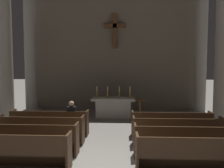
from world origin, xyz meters
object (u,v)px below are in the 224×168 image
(column_left_third, at_px, (30,50))
(pew_right_row_4, at_px, (171,124))
(candlestick_inner_left, at_px, (108,94))
(lone_worshipper, at_px, (72,117))
(pew_right_row_1, at_px, (196,154))
(candlestick_outer_right, at_px, (130,94))
(pew_left_row_1, at_px, (13,151))
(pew_left_row_2, at_px, (29,139))
(column_left_second, at_px, (5,46))
(candlestick_inner_right, at_px, (119,94))
(column_right_third, at_px, (201,50))
(altar, at_px, (113,107))
(candlestick_outer_left, at_px, (97,94))
(pew_left_row_4, at_px, (50,122))
(column_right_second, at_px, (223,45))
(lectern, at_px, (140,112))
(pew_right_row_2, at_px, (185,141))
(pew_left_row_3, at_px, (41,130))
(pew_right_row_3, at_px, (177,131))

(column_left_third, bearing_deg, pew_right_row_4, -29.46)
(candlestick_inner_left, relative_size, lone_worshipper, 0.45)
(pew_right_row_1, bearing_deg, candlestick_outer_right, 103.36)
(pew_left_row_1, height_order, pew_left_row_2, same)
(pew_left_row_1, distance_m, column_left_second, 5.59)
(candlestick_inner_right, distance_m, candlestick_outer_right, 0.55)
(pew_left_row_2, xyz_separation_m, candlestick_inner_left, (2.00, 5.12, 0.72))
(column_right_third, bearing_deg, candlestick_inner_right, -170.29)
(pew_right_row_4, bearing_deg, column_left_third, 150.54)
(pew_left_row_1, relative_size, pew_right_row_1, 1.00)
(altar, bearing_deg, candlestick_outer_right, 0.00)
(candlestick_inner_right, bearing_deg, candlestick_outer_left, 180.00)
(pew_right_row_4, distance_m, column_right_third, 5.42)
(pew_left_row_4, height_order, column_right_second, column_right_second)
(column_right_second, relative_size, lectern, 6.21)
(pew_left_row_4, bearing_deg, altar, 53.91)
(altar, bearing_deg, column_left_second, -156.57)
(pew_left_row_2, bearing_deg, pew_left_row_1, -90.00)
(altar, bearing_deg, pew_right_row_2, -65.81)
(pew_right_row_4, distance_m, lone_worshipper, 3.74)
(column_right_second, bearing_deg, pew_right_row_1, -119.01)
(column_right_second, xyz_separation_m, lectern, (-3.29, 0.78, -2.95))
(column_left_third, bearing_deg, column_left_second, -90.00)
(pew_right_row_2, xyz_separation_m, column_left_third, (-6.88, 5.85, 3.02))
(column_left_third, bearing_deg, candlestick_inner_right, -8.54)
(pew_left_row_3, height_order, candlestick_outer_left, candlestick_outer_left)
(candlestick_inner_left, bearing_deg, pew_right_row_4, -50.51)
(pew_right_row_1, bearing_deg, column_left_second, 149.11)
(pew_left_row_2, distance_m, altar, 5.61)
(pew_right_row_4, bearing_deg, column_right_second, 27.11)
(column_left_second, bearing_deg, candlestick_outer_left, 28.02)
(pew_left_row_3, height_order, pew_left_row_4, same)
(pew_right_row_1, distance_m, column_left_second, 8.56)
(pew_left_row_3, xyz_separation_m, candlestick_outer_left, (1.45, 4.14, 0.72))
(pew_left_row_2, distance_m, pew_left_row_4, 1.96)
(lone_worshipper, bearing_deg, candlestick_outer_left, 79.32)
(pew_left_row_1, height_order, candlestick_inner_left, candlestick_inner_left)
(pew_right_row_4, xyz_separation_m, lone_worshipper, (-3.74, 0.04, 0.22))
(column_right_second, bearing_deg, pew_right_row_4, -152.89)
(altar, xyz_separation_m, candlestick_inner_right, (0.30, 0.00, 0.66))
(candlestick_inner_left, xyz_separation_m, lone_worshipper, (-1.14, -3.12, -0.50))
(lone_worshipper, bearing_deg, candlestick_inner_right, 60.85)
(pew_right_row_3, height_order, candlestick_outer_left, candlestick_outer_left)
(pew_right_row_1, xyz_separation_m, column_right_third, (2.28, 6.83, 3.02))
(pew_right_row_2, height_order, pew_right_row_4, same)
(pew_right_row_2, height_order, candlestick_outer_left, candlestick_outer_left)
(pew_left_row_3, bearing_deg, column_right_second, 17.36)
(altar, relative_size, candlestick_inner_left, 3.72)
(candlestick_outer_left, bearing_deg, lectern, -29.33)
(pew_right_row_2, xyz_separation_m, pew_right_row_4, (0.00, 1.96, 0.00))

